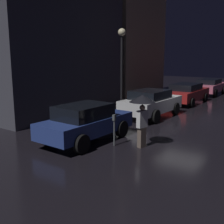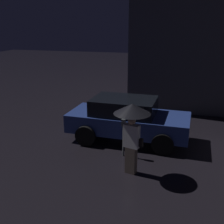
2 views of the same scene
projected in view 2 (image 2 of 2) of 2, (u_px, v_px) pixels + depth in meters
The scene contains 3 objects.
parked_car_blue at pixel (127, 118), 9.63m from camera, with size 4.13×1.91×1.49m.
pedestrian_with_umbrella at pixel (132, 120), 7.24m from camera, with size 0.96×0.96×1.97m.
parking_meter at pixel (123, 133), 8.45m from camera, with size 0.12×0.10×1.20m.
Camera 2 is at (-4.48, -7.41, 3.94)m, focal length 45.00 mm.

